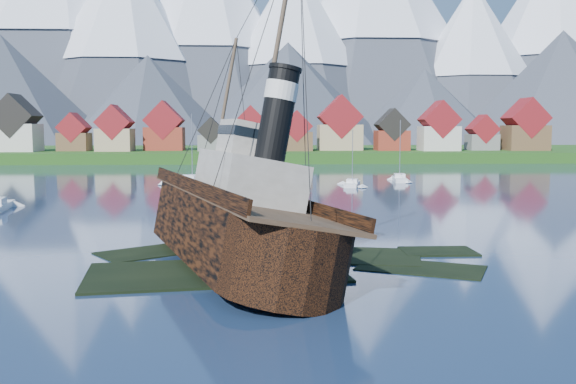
{
  "coord_description": "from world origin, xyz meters",
  "views": [
    {
      "loc": [
        -0.03,
        -46.86,
        10.41
      ],
      "look_at": [
        2.51,
        6.0,
        5.0
      ],
      "focal_mm": 40.0,
      "sensor_mm": 36.0,
      "label": 1
    }
  ],
  "objects_px": {
    "tugboat_wreck": "(228,217)",
    "sailboat_d": "(399,180)",
    "sailboat_c": "(192,182)",
    "sailboat_f": "(352,185)",
    "sailboat_e": "(281,171)"
  },
  "relations": [
    {
      "from": "tugboat_wreck",
      "to": "sailboat_d",
      "type": "relative_size",
      "value": 2.77
    },
    {
      "from": "sailboat_c",
      "to": "sailboat_f",
      "type": "distance_m",
      "value": 29.25
    },
    {
      "from": "sailboat_f",
      "to": "tugboat_wreck",
      "type": "bearing_deg",
      "value": -93.55
    },
    {
      "from": "sailboat_e",
      "to": "sailboat_f",
      "type": "height_order",
      "value": "sailboat_f"
    },
    {
      "from": "sailboat_d",
      "to": "sailboat_f",
      "type": "relative_size",
      "value": 1.18
    },
    {
      "from": "sailboat_d",
      "to": "sailboat_f",
      "type": "bearing_deg",
      "value": -132.09
    },
    {
      "from": "sailboat_e",
      "to": "sailboat_f",
      "type": "bearing_deg",
      "value": -82.42
    },
    {
      "from": "tugboat_wreck",
      "to": "sailboat_f",
      "type": "xyz_separation_m",
      "value": [
        18.97,
        61.69,
        -3.12
      ]
    },
    {
      "from": "tugboat_wreck",
      "to": "sailboat_e",
      "type": "relative_size",
      "value": 3.41
    },
    {
      "from": "sailboat_f",
      "to": "sailboat_c",
      "type": "bearing_deg",
      "value": -178.76
    },
    {
      "from": "sailboat_e",
      "to": "tugboat_wreck",
      "type": "bearing_deg",
      "value": -104.56
    },
    {
      "from": "tugboat_wreck",
      "to": "sailboat_c",
      "type": "xyz_separation_m",
      "value": [
        -9.61,
        67.92,
        -3.04
      ]
    },
    {
      "from": "sailboat_f",
      "to": "sailboat_e",
      "type": "bearing_deg",
      "value": 121.18
    },
    {
      "from": "sailboat_c",
      "to": "sailboat_d",
      "type": "bearing_deg",
      "value": -47.49
    },
    {
      "from": "sailboat_c",
      "to": "sailboat_d",
      "type": "distance_m",
      "value": 39.16
    }
  ]
}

